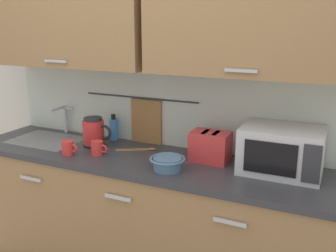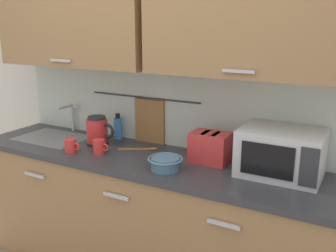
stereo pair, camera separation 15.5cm
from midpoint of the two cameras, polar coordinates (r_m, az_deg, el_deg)
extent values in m
cube|color=#997047|center=(2.72, -5.32, -13.96)|extent=(2.50, 0.60, 0.86)
cube|color=#B7B7BC|center=(2.76, -21.39, -7.36)|extent=(0.18, 0.02, 0.02)
cube|color=#B7B7BC|center=(2.34, -9.41, -10.57)|extent=(0.18, 0.02, 0.02)
cube|color=#B7B7BC|center=(2.07, 7.06, -14.14)|extent=(0.18, 0.02, 0.02)
cube|color=#333338|center=(2.53, -5.57, -5.01)|extent=(2.53, 0.63, 0.04)
cube|color=#9EA0A5|center=(3.04, -19.08, -2.79)|extent=(0.52, 0.38, 0.09)
cube|color=silver|center=(2.71, -2.22, 4.53)|extent=(3.70, 0.06, 2.50)
cube|color=beige|center=(2.69, -2.56, 2.84)|extent=(2.50, 0.01, 0.55)
cube|color=#997047|center=(2.86, -16.12, 15.61)|extent=(1.23, 0.33, 0.70)
cube|color=#B7B7BC|center=(2.74, -18.07, 9.21)|extent=(0.18, 0.01, 0.02)
cube|color=#997047|center=(2.25, 10.40, 16.23)|extent=(1.23, 0.33, 0.70)
cube|color=#B7B7BC|center=(2.10, 8.76, 8.18)|extent=(0.18, 0.01, 0.02)
cylinder|color=#333338|center=(2.75, -5.84, 4.21)|extent=(0.90, 0.01, 0.01)
cube|color=olive|center=(2.76, -4.86, 0.45)|extent=(0.24, 0.02, 0.34)
cylinder|color=#B2B5BA|center=(3.16, -16.46, 1.01)|extent=(0.03, 0.03, 0.22)
cylinder|color=#B2B5BA|center=(3.08, -17.57, 2.48)|extent=(0.02, 0.16, 0.02)
cube|color=#B2B5BA|center=(3.12, -16.02, 2.54)|extent=(0.07, 0.02, 0.01)
cube|color=silver|center=(2.29, 14.80, -3.51)|extent=(0.46, 0.34, 0.27)
cube|color=black|center=(2.13, 13.01, -4.76)|extent=(0.29, 0.01, 0.18)
cube|color=#2D2D33|center=(2.11, 18.73, -5.47)|extent=(0.09, 0.01, 0.21)
cylinder|color=black|center=(2.79, -12.56, -2.74)|extent=(0.16, 0.16, 0.02)
cylinder|color=red|center=(2.76, -12.67, -0.88)|extent=(0.15, 0.15, 0.17)
cylinder|color=#262628|center=(2.74, -12.78, 1.03)|extent=(0.13, 0.13, 0.02)
torus|color=black|center=(2.71, -11.11, -0.94)|extent=(0.11, 0.02, 0.11)
cylinder|color=#3F8CD8|center=(2.88, -9.65, -0.53)|extent=(0.06, 0.06, 0.16)
cylinder|color=black|center=(2.86, -9.74, 1.36)|extent=(0.03, 0.03, 0.04)
cylinder|color=red|center=(2.64, -16.41, -3.16)|extent=(0.08, 0.08, 0.09)
torus|color=red|center=(2.61, -15.55, -3.29)|extent=(0.06, 0.01, 0.06)
cylinder|color=#4C7093|center=(2.28, -2.04, -5.70)|extent=(0.17, 0.17, 0.07)
torus|color=#4C7093|center=(2.27, -2.05, -4.96)|extent=(0.21, 0.21, 0.01)
cube|color=red|center=(2.41, 4.51, -3.12)|extent=(0.24, 0.17, 0.19)
cube|color=black|center=(2.39, 3.77, -0.99)|extent=(0.03, 0.12, 0.01)
cube|color=black|center=(2.37, 5.35, -1.18)|extent=(0.03, 0.12, 0.01)
cube|color=black|center=(2.45, 1.72, -2.10)|extent=(0.02, 0.02, 0.02)
cylinder|color=red|center=(2.58, -12.26, -3.26)|extent=(0.08, 0.08, 0.09)
torus|color=red|center=(2.55, -11.33, -3.39)|extent=(0.06, 0.01, 0.06)
cube|color=#9E7042|center=(2.65, -7.12, -3.56)|extent=(0.20, 0.12, 0.01)
ellipsoid|color=#9E7042|center=(2.64, -4.20, -3.46)|extent=(0.07, 0.06, 0.01)
camera|label=1|loc=(0.08, -91.85, -0.50)|focal=40.75mm
camera|label=2|loc=(0.08, 88.15, 0.50)|focal=40.75mm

